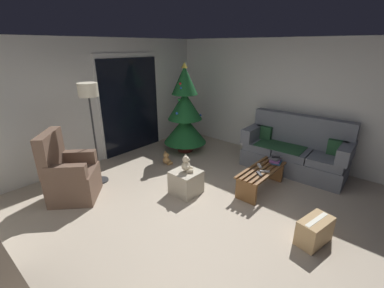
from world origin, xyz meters
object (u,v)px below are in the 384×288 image
(cell_phone, at_px, (276,157))
(ottoman, at_px, (186,182))
(cardboard_box_taped_mid_floor, at_px, (314,231))
(teddy_bear_cream, at_px, (187,165))
(remote_graphite, at_px, (259,174))
(remote_white, at_px, (259,166))
(armchair, at_px, (70,176))
(remote_silver, at_px, (265,171))
(coffee_table, at_px, (261,176))
(teddy_bear_honey_by_tree, at_px, (167,159))
(couch, at_px, (295,151))
(floor_lamp, at_px, (89,100))
(book_stack, at_px, (276,160))
(christmas_tree, at_px, (185,114))

(cell_phone, xyz_separation_m, ottoman, (-1.29, 0.96, -0.31))
(cell_phone, bearing_deg, cardboard_box_taped_mid_floor, -170.07)
(teddy_bear_cream, bearing_deg, remote_graphite, -53.64)
(remote_white, distance_m, cell_phone, 0.35)
(remote_white, xyz_separation_m, armchair, (-2.33, 2.10, -0.00))
(remote_silver, relative_size, ottoman, 0.35)
(coffee_table, relative_size, teddy_bear_cream, 3.86)
(cell_phone, bearing_deg, teddy_bear_honey_by_tree, 76.35)
(coffee_table, bearing_deg, teddy_bear_honey_by_tree, 100.81)
(couch, distance_m, ottoman, 2.30)
(armchair, xyz_separation_m, ottoman, (1.34, -1.29, -0.20))
(remote_graphite, relative_size, teddy_bear_cream, 0.55)
(floor_lamp, distance_m, teddy_bear_cream, 1.92)
(remote_graphite, height_order, cell_phone, cell_phone)
(book_stack, height_order, armchair, armchair)
(ottoman, bearing_deg, armchair, 136.13)
(armchair, bearing_deg, ottoman, -43.87)
(book_stack, height_order, floor_lamp, floor_lamp)
(couch, height_order, cardboard_box_taped_mid_floor, couch)
(remote_silver, xyz_separation_m, cell_phone, (0.44, 0.02, 0.10))
(remote_white, xyz_separation_m, ottoman, (-0.99, 0.81, -0.21))
(armchair, bearing_deg, cell_phone, -40.53)
(christmas_tree, bearing_deg, cell_phone, -92.16)
(couch, relative_size, book_stack, 6.82)
(teddy_bear_honey_by_tree, bearing_deg, armchair, 172.95)
(couch, relative_size, ottoman, 4.48)
(armchair, bearing_deg, cardboard_box_taped_mid_floor, -65.10)
(coffee_table, bearing_deg, couch, -6.02)
(coffee_table, relative_size, remote_graphite, 7.05)
(remote_silver, bearing_deg, remote_white, -156.51)
(couch, bearing_deg, teddy_bear_cream, 153.74)
(teddy_bear_cream, xyz_separation_m, cardboard_box_taped_mid_floor, (0.19, -2.01, -0.35))
(couch, bearing_deg, floor_lamp, 138.58)
(coffee_table, height_order, remote_silver, remote_silver)
(remote_white, distance_m, cardboard_box_taped_mid_floor, 1.46)
(floor_lamp, xyz_separation_m, teddy_bear_honey_by_tree, (1.30, -0.40, -1.38))
(ottoman, bearing_deg, remote_silver, -49.19)
(remote_white, height_order, floor_lamp, floor_lamp)
(couch, relative_size, teddy_bear_cream, 6.92)
(remote_graphite, bearing_deg, ottoman, 167.05)
(couch, height_order, floor_lamp, floor_lamp)
(remote_graphite, xyz_separation_m, book_stack, (0.59, -0.00, 0.04))
(remote_white, height_order, teddy_bear_honey_by_tree, remote_white)
(remote_white, relative_size, teddy_bear_honey_by_tree, 0.55)
(couch, height_order, teddy_bear_honey_by_tree, couch)
(armchair, height_order, ottoman, armchair)
(couch, relative_size, remote_white, 12.65)
(remote_graphite, relative_size, ottoman, 0.35)
(remote_silver, xyz_separation_m, cardboard_box_taped_mid_floor, (-0.66, -1.03, -0.24))
(teddy_bear_cream, bearing_deg, remote_silver, -49.23)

